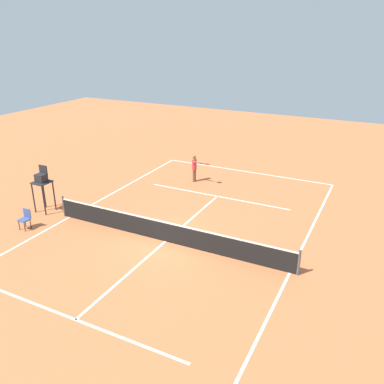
# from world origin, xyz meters

# --- Properties ---
(ground_plane) EXTENTS (60.00, 60.00, 0.00)m
(ground_plane) POSITION_xyz_m (0.00, 0.00, 0.00)
(ground_plane) COLOR #C66B3D
(court_lines) EXTENTS (11.11, 21.05, 0.01)m
(court_lines) POSITION_xyz_m (0.00, 0.00, 0.00)
(court_lines) COLOR white
(court_lines) RESTS_ON ground
(tennis_net) EXTENTS (11.71, 0.10, 1.07)m
(tennis_net) POSITION_xyz_m (0.00, 0.00, 0.50)
(tennis_net) COLOR #4C4C51
(tennis_net) RESTS_ON ground
(player_serving) EXTENTS (1.25, 0.61, 1.65)m
(player_serving) POSITION_xyz_m (2.16, -7.32, 0.98)
(player_serving) COLOR brown
(player_serving) RESTS_ON ground
(tennis_ball) EXTENTS (0.07, 0.07, 0.07)m
(tennis_ball) POSITION_xyz_m (3.95, -4.84, 0.03)
(tennis_ball) COLOR #CCE033
(tennis_ball) RESTS_ON ground
(umpire_chair) EXTENTS (0.80, 0.80, 2.41)m
(umpire_chair) POSITION_xyz_m (7.10, -0.03, 1.61)
(umpire_chair) COLOR #232328
(umpire_chair) RESTS_ON ground
(courtside_chair_near) EXTENTS (0.44, 0.46, 0.95)m
(courtside_chair_near) POSITION_xyz_m (6.44, 1.83, 0.53)
(courtside_chair_near) COLOR #262626
(courtside_chair_near) RESTS_ON ground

